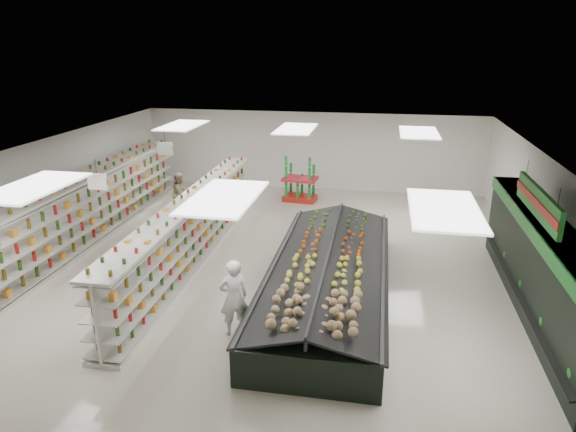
% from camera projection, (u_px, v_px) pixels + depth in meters
% --- Properties ---
extents(floor, '(16.00, 16.00, 0.00)m').
position_uv_depth(floor, '(271.00, 264.00, 14.38)').
color(floor, beige).
rests_on(floor, ground).
extents(ceiling, '(14.00, 16.00, 0.02)m').
position_uv_depth(ceiling, '(270.00, 152.00, 13.34)').
color(ceiling, white).
rests_on(ceiling, wall_back).
extents(wall_back, '(14.00, 0.02, 3.20)m').
position_uv_depth(wall_back, '(312.00, 151.00, 21.30)').
color(wall_back, white).
rests_on(wall_back, floor).
extents(wall_front, '(14.00, 0.02, 3.20)m').
position_uv_depth(wall_front, '(134.00, 407.00, 6.42)').
color(wall_front, white).
rests_on(wall_front, floor).
extents(wall_left, '(0.02, 16.00, 3.20)m').
position_uv_depth(wall_left, '(38.00, 197.00, 15.07)').
color(wall_left, white).
rests_on(wall_left, floor).
extents(wall_right, '(0.02, 16.00, 3.20)m').
position_uv_depth(wall_right, '(547.00, 227.00, 12.66)').
color(wall_right, white).
rests_on(wall_right, floor).
extents(produce_wall_case, '(0.93, 8.00, 2.20)m').
position_uv_depth(produce_wall_case, '(542.00, 263.00, 11.46)').
color(produce_wall_case, black).
rests_on(produce_wall_case, floor).
extents(aisle_sign_near, '(0.52, 0.06, 0.75)m').
position_uv_depth(aisle_sign_near, '(97.00, 181.00, 12.28)').
color(aisle_sign_near, white).
rests_on(aisle_sign_near, ceiling).
extents(aisle_sign_far, '(0.52, 0.06, 0.75)m').
position_uv_depth(aisle_sign_far, '(165.00, 149.00, 16.01)').
color(aisle_sign_far, white).
rests_on(aisle_sign_far, ceiling).
extents(hortifruti_banner, '(0.12, 3.20, 0.95)m').
position_uv_depth(hortifruti_banner, '(538.00, 202.00, 11.05)').
color(hortifruti_banner, '#1D6F25').
rests_on(hortifruti_banner, ceiling).
extents(gondola_left, '(1.07, 12.01, 2.08)m').
position_uv_depth(gondola_left, '(83.00, 214.00, 15.61)').
color(gondola_left, silver).
rests_on(gondola_left, floor).
extents(gondola_center, '(1.00, 10.53, 1.82)m').
position_uv_depth(gondola_center, '(192.00, 232.00, 14.43)').
color(gondola_center, silver).
rests_on(gondola_center, floor).
extents(produce_island, '(2.87, 7.86, 1.17)m').
position_uv_depth(produce_island, '(329.00, 275.00, 12.52)').
color(produce_island, black).
rests_on(produce_island, floor).
extents(soda_endcap, '(1.39, 1.03, 1.65)m').
position_uv_depth(soda_endcap, '(300.00, 181.00, 19.87)').
color(soda_endcap, '#B41E14').
rests_on(soda_endcap, floor).
extents(shopper_main, '(0.74, 0.66, 1.70)m').
position_uv_depth(shopper_main, '(234.00, 297.00, 10.75)').
color(shopper_main, silver).
rests_on(shopper_main, floor).
extents(shopper_background, '(0.46, 0.74, 1.50)m').
position_uv_depth(shopper_background, '(180.00, 193.00, 18.48)').
color(shopper_background, '#98885D').
rests_on(shopper_background, floor).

